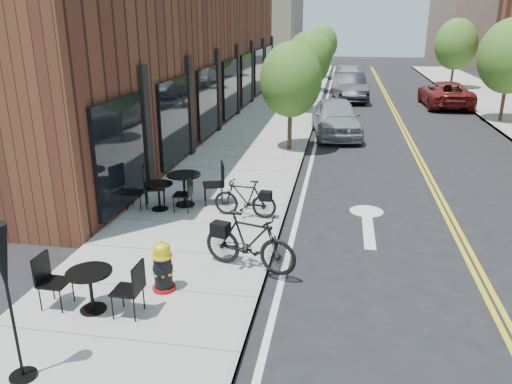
# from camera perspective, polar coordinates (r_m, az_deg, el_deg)

# --- Properties ---
(ground) EXTENTS (120.00, 120.00, 0.00)m
(ground) POSITION_cam_1_polar(r_m,az_deg,el_deg) (10.08, 1.67, -8.22)
(ground) COLOR black
(ground) RESTS_ON ground
(sidewalk_near) EXTENTS (4.00, 70.00, 0.12)m
(sidewalk_near) POSITION_cam_1_polar(r_m,az_deg,el_deg) (19.68, 0.06, 5.70)
(sidewalk_near) COLOR #9E9B93
(sidewalk_near) RESTS_ON ground
(building_near) EXTENTS (5.00, 28.00, 7.00)m
(building_near) POSITION_cam_1_polar(r_m,az_deg,el_deg) (24.17, -9.26, 16.21)
(building_near) COLOR #472117
(building_near) RESTS_ON ground
(bg_building_left) EXTENTS (8.00, 14.00, 10.00)m
(bg_building_left) POSITION_cam_1_polar(r_m,az_deg,el_deg) (57.61, 0.60, 19.49)
(bg_building_left) COLOR #726656
(bg_building_left) RESTS_ON ground
(bg_building_right) EXTENTS (10.00, 16.00, 12.00)m
(bg_building_right) POSITION_cam_1_polar(r_m,az_deg,el_deg) (60.71, 25.28, 18.72)
(bg_building_right) COLOR brown
(bg_building_right) RESTS_ON ground
(tree_near_a) EXTENTS (2.20, 2.20, 3.81)m
(tree_near_a) POSITION_cam_1_polar(r_m,az_deg,el_deg) (18.07, 4.00, 12.65)
(tree_near_a) COLOR #382B1E
(tree_near_a) RESTS_ON sidewalk_near
(tree_near_b) EXTENTS (2.30, 2.30, 3.98)m
(tree_near_b) POSITION_cam_1_polar(r_m,az_deg,el_deg) (26.00, 5.91, 14.81)
(tree_near_b) COLOR #382B1E
(tree_near_b) RESTS_ON sidewalk_near
(tree_near_c) EXTENTS (2.10, 2.10, 3.67)m
(tree_near_c) POSITION_cam_1_polar(r_m,az_deg,el_deg) (33.98, 6.92, 15.45)
(tree_near_c) COLOR #382B1E
(tree_near_c) RESTS_ON sidewalk_near
(tree_near_d) EXTENTS (2.40, 2.40, 4.11)m
(tree_near_d) POSITION_cam_1_polar(r_m,az_deg,el_deg) (41.95, 7.58, 16.46)
(tree_near_d) COLOR #382B1E
(tree_near_d) RESTS_ON sidewalk_near
(tree_far_b) EXTENTS (2.80, 2.80, 4.62)m
(tree_far_b) POSITION_cam_1_polar(r_m,az_deg,el_deg) (25.98, 27.06, 13.65)
(tree_far_b) COLOR #382B1E
(tree_far_b) RESTS_ON sidewalk_far
(tree_far_c) EXTENTS (2.80, 2.80, 4.62)m
(tree_far_c) POSITION_cam_1_polar(r_m,az_deg,el_deg) (37.63, 21.89, 15.42)
(tree_far_c) COLOR #382B1E
(tree_far_c) RESTS_ON sidewalk_far
(fire_hydrant) EXTENTS (0.52, 0.52, 0.94)m
(fire_hydrant) POSITION_cam_1_polar(r_m,az_deg,el_deg) (8.90, -10.61, -8.40)
(fire_hydrant) COLOR maroon
(fire_hydrant) RESTS_ON sidewalk_near
(bicycle_left) EXTENTS (1.58, 0.59, 0.93)m
(bicycle_left) POSITION_cam_1_polar(r_m,az_deg,el_deg) (11.91, -1.27, -0.73)
(bicycle_left) COLOR black
(bicycle_left) RESTS_ON sidewalk_near
(bicycle_right) EXTENTS (1.96, 1.03, 1.13)m
(bicycle_right) POSITION_cam_1_polar(r_m,az_deg,el_deg) (9.39, -0.75, -5.70)
(bicycle_right) COLOR black
(bicycle_right) RESTS_ON sidewalk_near
(bistro_set_a) EXTENTS (1.71, 0.75, 0.92)m
(bistro_set_a) POSITION_cam_1_polar(r_m,az_deg,el_deg) (8.59, -18.40, -10.05)
(bistro_set_a) COLOR black
(bistro_set_a) RESTS_ON sidewalk_near
(bistro_set_b) EXTENTS (2.03, 1.12, 1.07)m
(bistro_set_b) POSITION_cam_1_polar(r_m,az_deg,el_deg) (12.76, -8.21, 0.81)
(bistro_set_b) COLOR black
(bistro_set_b) RESTS_ON sidewalk_near
(bistro_set_c) EXTENTS (1.64, 0.72, 0.89)m
(bistro_set_c) POSITION_cam_1_polar(r_m,az_deg,el_deg) (12.60, -11.05, -0.05)
(bistro_set_c) COLOR black
(bistro_set_c) RESTS_ON sidewalk_near
(patio_umbrella) EXTENTS (0.36, 0.36, 2.20)m
(patio_umbrella) POSITION_cam_1_polar(r_m,az_deg,el_deg) (6.93, -26.86, -8.07)
(patio_umbrella) COLOR black
(patio_umbrella) RESTS_ON sidewalk_near
(parked_car_a) EXTENTS (2.40, 4.74, 1.55)m
(parked_car_a) POSITION_cam_1_polar(r_m,az_deg,el_deg) (21.19, 9.10, 8.41)
(parked_car_a) COLOR gray
(parked_car_a) RESTS_ON ground
(parked_car_b) EXTENTS (2.28, 5.09, 1.62)m
(parked_car_b) POSITION_cam_1_polar(r_m,az_deg,el_deg) (31.01, 10.61, 11.74)
(parked_car_b) COLOR black
(parked_car_b) RESTS_ON ground
(parked_car_c) EXTENTS (1.99, 4.81, 1.39)m
(parked_car_c) POSITION_cam_1_polar(r_m,az_deg,el_deg) (37.42, 10.55, 12.78)
(parked_car_c) COLOR #9F9FA3
(parked_car_c) RESTS_ON ground
(parked_car_far) EXTENTS (2.47, 5.15, 1.42)m
(parked_car_far) POSITION_cam_1_polar(r_m,az_deg,el_deg) (30.10, 20.80, 10.43)
(parked_car_far) COLOR maroon
(parked_car_far) RESTS_ON ground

